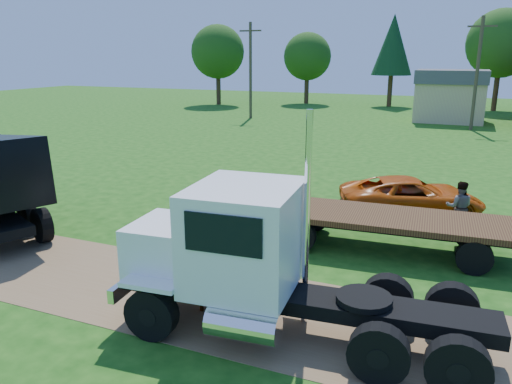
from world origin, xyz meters
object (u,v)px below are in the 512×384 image
at_px(white_semi_tractor, 249,258).
at_px(spectator_a, 209,272).
at_px(orange_pickup, 411,197).
at_px(flatbed_trailer, 387,223).

relative_size(white_semi_tractor, spectator_a, 4.15).
height_order(orange_pickup, flatbed_trailer, flatbed_trailer).
bearing_deg(spectator_a, flatbed_trailer, 26.65).
height_order(white_semi_tractor, orange_pickup, white_semi_tractor).
bearing_deg(flatbed_trailer, orange_pickup, 81.88).
bearing_deg(flatbed_trailer, spectator_a, -124.00).
height_order(white_semi_tractor, spectator_a, white_semi_tractor).
bearing_deg(orange_pickup, spectator_a, 136.87).
bearing_deg(white_semi_tractor, orange_pickup, 71.52).
relative_size(white_semi_tractor, flatbed_trailer, 1.00).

